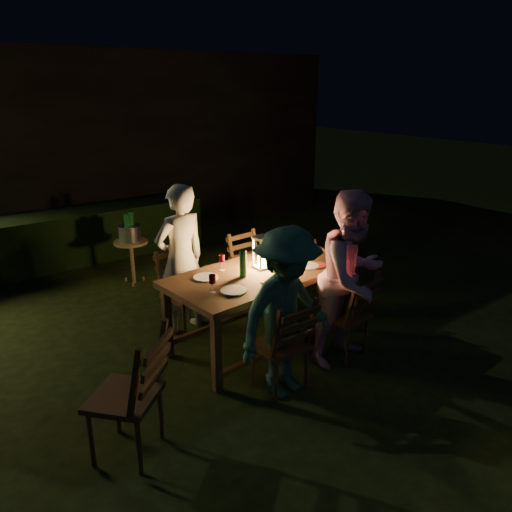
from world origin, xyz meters
TOP-DOWN VIEW (x-y plane):
  - garden_envelope at (-0.01, 6.15)m, footprint 40.00×40.00m
  - dining_table at (0.30, -0.06)m, footprint 2.07×1.16m
  - chair_near_left at (-0.08, -0.87)m, footprint 0.44×0.47m
  - chair_near_right at (0.82, -0.79)m, footprint 0.51×0.54m
  - chair_far_left at (-0.21, 0.66)m, footprint 0.51×0.54m
  - chair_far_right at (0.78, 0.75)m, footprint 0.46×0.49m
  - chair_end at (1.53, 0.05)m, footprint 0.46×0.43m
  - chair_spare at (-1.52, -0.85)m, footprint 0.70×0.71m
  - person_house_side at (-0.22, 0.71)m, footprint 0.65×0.45m
  - person_opp_right at (0.83, -0.84)m, footprint 0.90×0.73m
  - person_opp_left at (-0.07, -0.92)m, footprint 1.06×0.67m
  - lantern at (0.35, -0.01)m, footprint 0.16×0.16m
  - plate_far_left at (-0.26, 0.11)m, footprint 0.25×0.25m
  - plate_near_left at (-0.22, -0.33)m, footprint 0.25×0.25m
  - plate_far_right at (0.73, 0.19)m, footprint 0.25×0.25m
  - plate_near_right at (0.77, -0.24)m, footprint 0.25×0.25m
  - wineglass_a at (-0.02, 0.19)m, footprint 0.06×0.06m
  - wineglass_b at (-0.40, -0.25)m, footprint 0.06×0.06m
  - wineglass_c at (0.63, -0.32)m, footprint 0.06×0.06m
  - wineglass_d at (0.91, 0.17)m, footprint 0.06×0.06m
  - wineglass_e at (0.23, -0.37)m, footprint 0.06×0.06m
  - bottle_table at (0.06, -0.09)m, footprint 0.07×0.07m
  - napkin_left at (0.18, -0.40)m, footprint 0.18×0.14m
  - napkin_right at (0.88, -0.31)m, footprint 0.18×0.14m
  - phone at (-0.29, -0.42)m, footprint 0.14×0.07m
  - side_table at (-0.12, 2.36)m, footprint 0.46×0.46m
  - ice_bucket at (-0.12, 2.36)m, footprint 0.30×0.30m
  - bottle_bucket_a at (-0.17, 2.32)m, footprint 0.07×0.07m
  - bottle_bucket_b at (-0.07, 2.40)m, footprint 0.07×0.07m

SIDE VIEW (x-z plane):
  - chair_end at x=1.53m, z-range -0.19..0.75m
  - chair_far_right at x=0.78m, z-range -0.19..0.77m
  - chair_near_right at x=0.82m, z-range -0.19..0.78m
  - chair_near_left at x=-0.08m, z-range -0.19..0.78m
  - chair_far_left at x=-0.21m, z-range -0.19..0.78m
  - chair_spare at x=-1.52m, z-range -0.21..0.87m
  - side_table at x=-0.12m, z-range 0.24..0.85m
  - ice_bucket at x=-0.12m, z-range 0.62..0.84m
  - dining_table at x=0.30m, z-range 0.33..1.16m
  - bottle_bucket_a at x=-0.17m, z-range 0.62..0.94m
  - bottle_bucket_b at x=-0.07m, z-range 0.62..0.94m
  - person_opp_left at x=-0.07m, z-range 0.00..1.56m
  - phone at x=-0.29m, z-range 0.83..0.84m
  - napkin_left at x=0.18m, z-range 0.83..0.84m
  - napkin_right at x=0.88m, z-range 0.83..0.84m
  - plate_far_left at x=-0.26m, z-range 0.83..0.84m
  - plate_near_left at x=-0.22m, z-range 0.83..0.84m
  - plate_far_right at x=0.73m, z-range 0.83..0.84m
  - plate_near_right at x=0.77m, z-range 0.83..0.84m
  - person_house_side at x=-0.22m, z-range 0.00..1.68m
  - person_opp_right at x=0.83m, z-range 0.00..1.75m
  - wineglass_a at x=-0.02m, z-range 0.83..1.00m
  - wineglass_b at x=-0.40m, z-range 0.83..1.00m
  - wineglass_c at x=0.63m, z-range 0.83..1.00m
  - wineglass_d at x=0.91m, z-range 0.83..1.00m
  - wineglass_e at x=0.23m, z-range 0.83..1.00m
  - bottle_table at x=0.06m, z-range 0.83..1.11m
  - lantern at x=0.35m, z-range 0.81..1.16m
  - garden_envelope at x=-0.01m, z-range -0.02..3.18m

